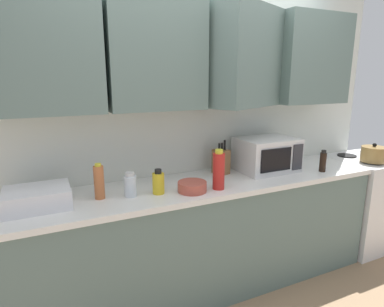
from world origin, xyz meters
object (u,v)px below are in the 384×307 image
Objects in this scene: microwave at (267,154)px; bowl_ceramic_small at (192,187)px; bottle_clear_tall at (130,185)px; dish_rack at (37,198)px; bottle_soy_dark at (323,162)px; bottle_red_sauce at (219,170)px; knife_block at (221,161)px; bottle_yellow_mustard at (158,183)px; bottle_spice_jar at (99,182)px; stove_range at (365,200)px; kettle at (373,154)px.

bowl_ceramic_small is (-0.79, -0.20, -0.11)m from microwave.
dish_rack is at bearing 174.34° from bottle_clear_tall.
bottle_soy_dark reaches higher than bowl_ceramic_small.
microwave reaches higher than bottle_soy_dark.
bottle_clear_tall is (-0.60, 0.12, -0.06)m from bottle_red_sauce.
microwave is at bearing -12.59° from knife_block.
dish_rack is 0.75m from bottle_yellow_mustard.
bottle_yellow_mustard reaches higher than dish_rack.
bottle_spice_jar is (-0.19, 0.04, 0.04)m from bottle_clear_tall.
bottle_red_sauce is (1.17, -0.18, 0.08)m from dish_rack.
kettle is at bearing -140.53° from stove_range.
microwave reaches higher than dish_rack.
dish_rack is 1.36× the size of knife_block.
stove_range is at bearing -0.38° from dish_rack.
bottle_clear_tall is (-0.81, -0.20, -0.03)m from knife_block.
kettle is 1.25× the size of bottle_yellow_mustard.
microwave is 2.78× the size of bottle_yellow_mustard.
bottle_soy_dark is at bearing -4.58° from dish_rack.
kettle is at bearing -2.03° from bottle_yellow_mustard.
stove_range is 0.99m from bottle_soy_dark.
dish_rack is 2.18m from bottle_soy_dark.
kettle is 1.31× the size of bottle_clear_tall.
knife_block is 1.62× the size of bottle_yellow_mustard.
stove_range is 5.51× the size of bottle_clear_tall.
stove_range is at bearing 10.66° from bottle_soy_dark.
kettle is (-0.17, -0.14, 0.53)m from stove_range.
dish_rack reaches higher than bowl_ceramic_small.
stove_range is 4.22× the size of kettle.
dish_rack is 1.87× the size of bowl_ceramic_small.
kettle is 1.66m from bottle_red_sauce.
bottle_yellow_mustard is 0.85× the size of bowl_ceramic_small.
knife_block reaches higher than dish_rack.
stove_range is 3.26× the size of knife_block.
bottle_soy_dark is at bearing 0.24° from bottle_red_sauce.
bottle_yellow_mustard is 0.24m from bowl_ceramic_small.
knife_block reaches higher than kettle.
bottle_clear_tall is 0.20m from bottle_spice_jar.
bottle_clear_tall reaches higher than dish_rack.
bottle_red_sauce reaches higher than bottle_spice_jar.
kettle is 2.83m from dish_rack.
bottle_yellow_mustard is at bearing 167.63° from bottle_red_sauce.
kettle is 1.07× the size of bowl_ceramic_small.
stove_range is 2.48m from bottle_clear_tall.
microwave is 1.67× the size of bottle_red_sauce.
microwave is 1.26× the size of dish_rack.
bottle_soy_dark reaches higher than bottle_yellow_mustard.
bottle_spice_jar is (-0.80, 0.17, -0.02)m from bottle_red_sauce.
knife_block is at bearing 168.17° from kettle.
bottle_spice_jar reaches higher than dish_rack.
bottle_red_sauce reaches higher than bottle_clear_tall.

